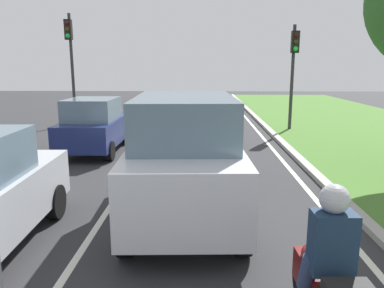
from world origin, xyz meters
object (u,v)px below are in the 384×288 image
car_suv_ahead (185,156)px  traffic_light_near_right (294,60)px  rider_person (331,240)px  traffic_light_overhead_left (70,51)px  car_hatchback_far (95,125)px

car_suv_ahead → traffic_light_near_right: size_ratio=1.01×
car_suv_ahead → rider_person: 3.71m
car_suv_ahead → rider_person: size_ratio=3.92×
traffic_light_overhead_left → car_hatchback_far: bearing=-65.2°
rider_person → traffic_light_near_right: traffic_light_near_right is taller
car_suv_ahead → traffic_light_near_right: 10.70m
car_suv_ahead → rider_person: car_suv_ahead is taller
car_hatchback_far → rider_person: bearing=-61.4°
traffic_light_near_right → traffic_light_overhead_left: 10.11m
car_suv_ahead → traffic_light_near_right: bearing=64.1°
car_suv_ahead → car_hatchback_far: bearing=118.9°
rider_person → traffic_light_overhead_left: (-7.33, 14.31, 2.27)m
rider_person → traffic_light_near_right: size_ratio=0.26×
car_suv_ahead → traffic_light_near_right: (4.22, 9.65, 1.87)m
rider_person → traffic_light_near_right: 13.43m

